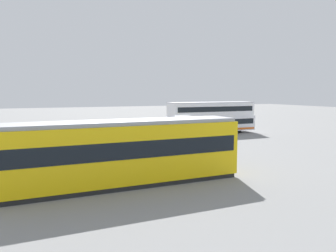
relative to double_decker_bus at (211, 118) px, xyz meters
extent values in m
plane|color=gray|center=(4.81, 2.38, -1.98)|extent=(160.00, 160.00, 0.00)
cube|color=white|center=(-0.01, 0.00, -0.71)|extent=(11.23, 2.77, 1.84)
cube|color=white|center=(-0.01, 0.00, 0.99)|extent=(10.89, 2.66, 1.56)
cube|color=black|center=(-0.01, 0.00, -0.48)|extent=(10.67, 2.79, 0.64)
cube|color=black|center=(-0.01, 0.00, 1.07)|extent=(10.33, 2.68, 0.60)
cube|color=#D85919|center=(-0.01, 0.00, -1.38)|extent=(11.01, 2.80, 0.24)
cube|color=#B2B2B7|center=(-0.01, 0.00, 1.82)|extent=(10.89, 2.66, 0.10)
cylinder|color=black|center=(3.46, 0.08, -1.48)|extent=(1.06, 2.49, 1.00)
cylinder|color=black|center=(-3.08, -0.07, -1.48)|extent=(1.06, 2.49, 1.00)
cube|color=#E5B70C|center=(15.65, 17.06, -0.19)|extent=(13.26, 2.77, 3.08)
cube|color=black|center=(15.65, 17.06, 0.12)|extent=(12.73, 2.79, 0.90)
cube|color=gray|center=(15.65, 17.06, 1.45)|extent=(12.99, 2.56, 0.20)
cube|color=black|center=(15.65, 17.06, -1.85)|extent=(13.00, 2.64, 0.25)
cylinder|color=#33384C|center=(7.75, 6.32, -1.58)|extent=(0.14, 0.14, 0.79)
cylinder|color=#33384C|center=(7.71, 6.54, -1.58)|extent=(0.14, 0.14, 0.79)
cylinder|color=#335938|center=(7.73, 6.43, -0.88)|extent=(0.37, 0.37, 0.61)
sphere|color=beige|center=(7.73, 6.43, -0.47)|extent=(0.21, 0.21, 0.21)
cube|color=gray|center=(7.52, 8.81, -0.93)|extent=(8.02, 1.14, 0.06)
cube|color=gray|center=(7.52, 8.81, -1.43)|extent=(8.02, 1.14, 0.06)
cylinder|color=gray|center=(3.51, 9.35, -1.45)|extent=(0.07, 0.07, 1.05)
cylinder|color=gray|center=(7.52, 8.81, -1.45)|extent=(0.07, 0.07, 1.05)
cylinder|color=gray|center=(11.52, 8.27, -1.45)|extent=(0.07, 0.07, 1.05)
cylinder|color=slate|center=(12.69, 8.99, -0.72)|extent=(0.10, 0.10, 2.52)
cube|color=white|center=(12.69, 9.03, 0.18)|extent=(1.12, 0.07, 0.51)
camera|label=1|loc=(20.19, 33.96, 3.06)|focal=34.77mm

